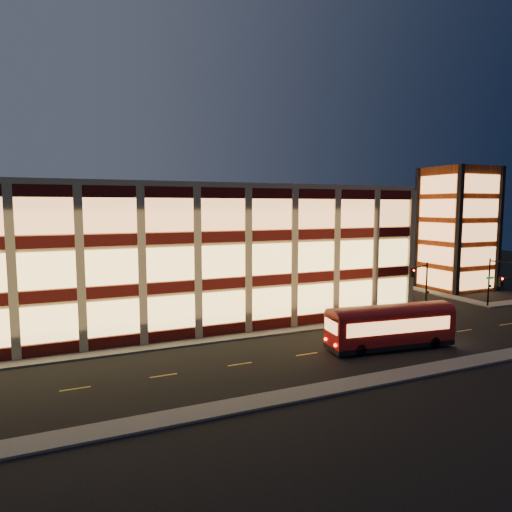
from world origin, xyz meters
name	(u,v)px	position (x,y,z in m)	size (l,w,h in m)	color
ground	(236,341)	(0.00, 0.00, 0.00)	(200.00, 200.00, 0.00)	black
sidewalk_office_south	(201,341)	(-3.00, 1.00, 0.07)	(54.00, 2.00, 0.15)	#514F4C
sidewalk_office_east	(340,290)	(23.00, 17.00, 0.07)	(2.00, 30.00, 0.15)	#514F4C
sidewalk_tower_west	(400,285)	(34.00, 17.00, 0.07)	(2.00, 30.00, 0.15)	#514F4C
sidewalk_near	(308,392)	(0.00, -13.00, 0.07)	(100.00, 2.00, 0.15)	#514F4C
office_building	(163,248)	(-2.91, 16.91, 7.25)	(50.45, 30.45, 14.50)	tan
stair_tower	(457,228)	(39.95, 11.95, 8.99)	(8.60, 8.60, 18.00)	#8C3814
traffic_signal_far	(422,280)	(22.21, 0.24, 4.11)	(3.79, 1.87, 6.00)	black
traffic_signal_right	(500,275)	(33.50, -0.62, 4.10)	(1.20, 4.37, 6.00)	black
trolley_bus	(390,324)	(11.49, -7.39, 2.12)	(11.57, 4.12, 3.83)	maroon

